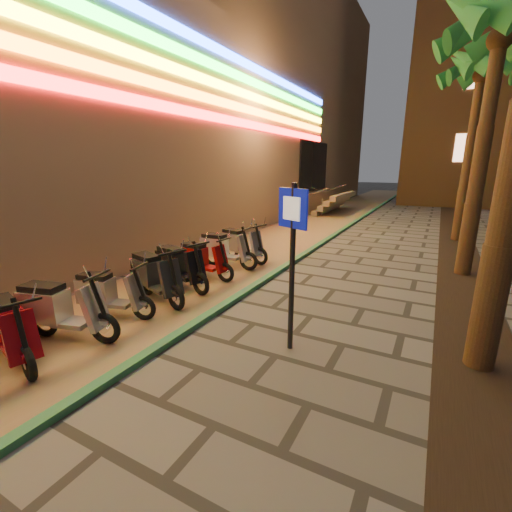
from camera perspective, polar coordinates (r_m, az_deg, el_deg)
The scene contains 16 objects.
ground at distance 5.32m, azimuth -9.37°, elevation -18.03°, with size 120.00×120.00×0.00m, color #474442.
parking_strip at distance 14.82m, azimuth 6.07°, elevation 3.63°, with size 3.40×60.00×0.01m, color #8C7251.
green_curb at distance 14.28m, azimuth 12.42°, elevation 3.12°, with size 0.18×60.00×0.10m, color #296F46.
planting_strip at distance 9.01m, azimuth 31.62°, elevation -5.97°, with size 1.20×40.00×0.02m, color black.
mall_building at distance 23.19m, azimuth -27.73°, elevation 24.77°, with size 24.23×44.00×15.00m.
palm_c at distance 10.91m, azimuth 35.61°, elevation 27.51°, with size 2.97×3.02×6.91m.
palm_d at distance 15.83m, azimuth 33.44°, elevation 23.80°, with size 2.97×3.02×7.16m.
pedestrian_sign at distance 5.16m, azimuth 6.06°, elevation 1.71°, with size 0.54×0.27×2.64m.
scooter_3 at distance 6.40m, azimuth -35.79°, elevation -9.75°, with size 1.67×0.83×1.18m.
scooter_4 at distance 6.68m, azimuth -30.02°, elevation -7.66°, with size 1.77×0.90×1.25m.
scooter_5 at distance 7.24m, azimuth -23.53°, elevation -5.68°, with size 1.59×0.80×1.12m.
scooter_6 at distance 7.80m, azimuth -16.67°, elevation -3.10°, with size 1.79×0.94×1.27m.
scooter_7 at distance 8.44m, azimuth -12.90°, elevation -1.57°, with size 1.76×0.84×1.24m.
scooter_8 at distance 9.07m, azimuth -9.10°, elevation -0.48°, with size 1.64×0.57×1.15m.
scooter_9 at distance 9.91m, azimuth -5.61°, elevation 1.19°, with size 1.77×0.62×1.25m.
scooter_10 at distance 10.59m, azimuth -2.74°, elevation 2.09°, with size 1.75×0.80×1.23m.
Camera 1 is at (2.79, -3.50, 2.88)m, focal length 24.00 mm.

